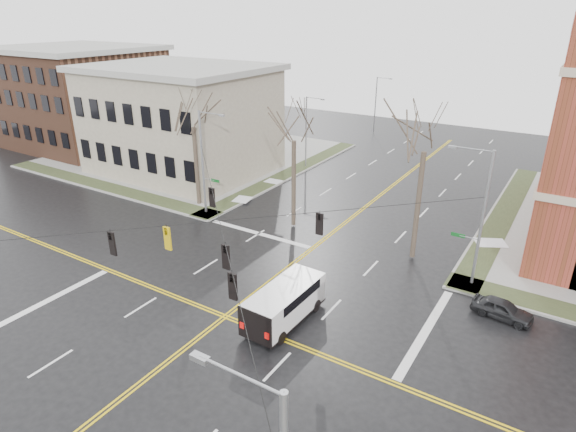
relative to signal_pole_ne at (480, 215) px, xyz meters
The scene contains 16 objects.
ground 16.88m from the signal_pole_ne, 134.55° to the right, with size 120.00×120.00×0.00m, color black.
sidewalks 16.86m from the signal_pole_ne, 134.55° to the right, with size 80.00×80.00×0.17m.
road_markings 16.88m from the signal_pole_ne, 134.55° to the right, with size 100.00×100.00×0.01m.
civic_building_a 34.39m from the signal_pole_ne, 165.69° to the left, with size 18.00×14.00×11.00m, color gray.
civic_building_b 54.36m from the signal_pole_ne, 168.86° to the left, with size 18.00×16.00×12.00m, color brown.
signal_pole_ne is the anchor object (origin of this frame).
signal_pole_nw 22.64m from the signal_pole_ne, behind, with size 2.75×0.22×9.00m.
span_wires 16.19m from the signal_pole_ne, 134.55° to the right, with size 23.02×23.02×0.03m.
traffic_signals 16.63m from the signal_pole_ne, 132.94° to the right, with size 8.21×8.26×1.30m.
streetlight_north_a 27.48m from the signal_pole_ne, 143.10° to the left, with size 2.30×0.20×8.00m.
streetlight_north_b 42.61m from the signal_pole_ne, 121.05° to the left, with size 2.30×0.20×8.00m.
cargo_van 13.19m from the signal_pole_ne, 129.88° to the right, with size 2.40×5.83×2.19m.
parked_car_a 5.82m from the signal_pole_ne, 49.00° to the right, with size 1.39×3.44×1.17m, color black.
tree_nw_far 24.90m from the signal_pole_ne, behind, with size 4.00×4.00×10.72m.
tree_nw_near 15.11m from the signal_pole_ne, behind, with size 4.00×4.00×10.76m.
tree_ne 5.86m from the signal_pole_ne, 160.84° to the left, with size 4.00×4.00×11.79m.
Camera 1 is at (15.83, -18.23, 16.69)m, focal length 30.00 mm.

